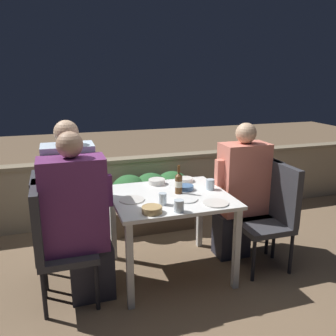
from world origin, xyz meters
TOP-DOWN VIEW (x-y plane):
  - ground_plane at (0.00, 0.00)m, footprint 16.00×16.00m
  - parapet_wall at (0.00, 1.32)m, footprint 9.00×0.18m
  - dining_table at (0.00, 0.00)m, footprint 0.98×0.87m
  - planter_hedge at (0.09, 0.96)m, footprint 0.91×0.47m
  - chair_left_near at (-0.97, -0.14)m, footprint 0.44×0.43m
  - person_purple_stripe at (-0.77, -0.14)m, footprint 0.52×0.26m
  - chair_left_far at (-0.98, 0.13)m, footprint 0.44×0.43m
  - person_blue_shirt at (-0.78, 0.13)m, footprint 0.49×0.26m
  - chair_right_near at (0.92, -0.16)m, footprint 0.44×0.43m
  - chair_right_far at (0.94, 0.13)m, footprint 0.44×0.43m
  - person_coral_top at (0.73, 0.13)m, footprint 0.50×0.26m
  - beer_bottle at (0.08, 0.02)m, footprint 0.06×0.06m
  - plate_0 at (0.08, -0.14)m, footprint 0.20×0.20m
  - plate_1 at (0.28, -0.30)m, footprint 0.20×0.20m
  - plate_2 at (-0.34, -0.03)m, footprint 0.20×0.20m
  - bowl_0 at (-0.03, 0.33)m, footprint 0.15×0.15m
  - bowl_1 at (0.26, 0.33)m, footprint 0.15×0.15m
  - bowl_2 at (0.17, 0.09)m, footprint 0.14×0.14m
  - bowl_3 at (-0.25, -0.33)m, footprint 0.15×0.15m
  - glass_cup_0 at (-0.05, -0.37)m, footprint 0.08×0.08m
  - glass_cup_1 at (0.38, 0.04)m, footprint 0.08×0.08m
  - glass_cup_2 at (-0.13, -0.19)m, footprint 0.06×0.06m

SIDE VIEW (x-z plane):
  - ground_plane at x=0.00m, z-range 0.00..0.00m
  - planter_hedge at x=0.09m, z-range 0.04..0.69m
  - parapet_wall at x=0.00m, z-range 0.01..0.76m
  - chair_left_near at x=-0.97m, z-range 0.07..1.03m
  - chair_left_far at x=-0.98m, z-range 0.07..1.03m
  - chair_right_near at x=0.92m, z-range 0.07..1.03m
  - chair_right_far at x=0.94m, z-range 0.07..1.03m
  - dining_table at x=0.00m, z-range 0.27..1.00m
  - person_coral_top at x=0.73m, z-range 0.00..1.29m
  - person_purple_stripe at x=-0.77m, z-range 0.00..1.33m
  - person_blue_shirt at x=-0.78m, z-range 0.00..1.38m
  - plate_1 at x=0.28m, z-range 0.73..0.74m
  - plate_0 at x=0.08m, z-range 0.73..0.74m
  - plate_2 at x=-0.34m, z-range 0.73..0.74m
  - bowl_1 at x=0.26m, z-range 0.73..0.77m
  - bowl_2 at x=0.17m, z-range 0.73..0.78m
  - bowl_0 at x=-0.03m, z-range 0.73..0.78m
  - bowl_3 at x=-0.25m, z-range 0.73..0.78m
  - glass_cup_0 at x=-0.05m, z-range 0.73..0.82m
  - glass_cup_1 at x=0.38m, z-range 0.73..0.82m
  - glass_cup_2 at x=-0.13m, z-range 0.73..0.82m
  - beer_bottle at x=0.08m, z-range 0.70..0.95m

